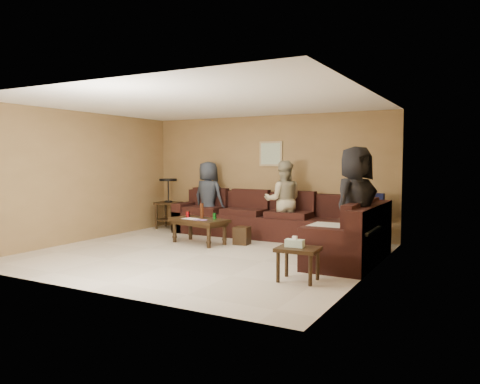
{
  "coord_description": "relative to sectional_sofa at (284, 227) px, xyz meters",
  "views": [
    {
      "loc": [
        4.25,
        -6.47,
        1.58
      ],
      "look_at": [
        0.25,
        0.85,
        1.0
      ],
      "focal_mm": 35.0,
      "sensor_mm": 36.0,
      "label": 1
    }
  ],
  "objects": [
    {
      "name": "room",
      "position": [
        -0.81,
        -1.52,
        1.34
      ],
      "size": [
        5.6,
        5.5,
        2.5
      ],
      "color": "beige",
      "rests_on": "ground"
    },
    {
      "name": "sectional_sofa",
      "position": [
        0.0,
        0.0,
        0.0
      ],
      "size": [
        4.65,
        2.9,
        0.97
      ],
      "color": "black",
      "rests_on": "ground"
    },
    {
      "name": "coffee_table",
      "position": [
        -1.42,
        -0.7,
        0.07
      ],
      "size": [
        1.23,
        0.8,
        0.75
      ],
      "rotation": [
        0.0,
        0.0,
        -0.22
      ],
      "color": "black",
      "rests_on": "ground"
    },
    {
      "name": "end_table_left",
      "position": [
        -3.13,
        0.6,
        0.27
      ],
      "size": [
        0.56,
        0.56,
        1.14
      ],
      "rotation": [
        0.0,
        0.0,
        0.12
      ],
      "color": "black",
      "rests_on": "ground"
    },
    {
      "name": "side_table_right",
      "position": [
        1.22,
        -2.37,
        0.06
      ],
      "size": [
        0.56,
        0.47,
        0.59
      ],
      "rotation": [
        0.0,
        0.0,
        0.06
      ],
      "color": "black",
      "rests_on": "ground"
    },
    {
      "name": "waste_bin",
      "position": [
        -0.67,
        -0.39,
        -0.16
      ],
      "size": [
        0.31,
        0.31,
        0.33
      ],
      "primitive_type": "cube",
      "rotation": [
        0.0,
        0.0,
        0.13
      ],
      "color": "black",
      "rests_on": "ground"
    },
    {
      "name": "wall_art",
      "position": [
        -0.71,
        0.96,
        1.37
      ],
      "size": [
        0.52,
        0.04,
        0.52
      ],
      "color": "tan",
      "rests_on": "ground"
    },
    {
      "name": "person_left",
      "position": [
        -2.0,
        0.54,
        0.44
      ],
      "size": [
        0.8,
        0.57,
        1.54
      ],
      "primitive_type": "imported",
      "rotation": [
        0.0,
        0.0,
        3.02
      ],
      "color": "#2B323C",
      "rests_on": "ground"
    },
    {
      "name": "person_middle",
      "position": [
        -0.19,
        0.43,
        0.45
      ],
      "size": [
        0.94,
        0.87,
        1.56
      ],
      "primitive_type": "imported",
      "rotation": [
        0.0,
        0.0,
        3.61
      ],
      "color": "tan",
      "rests_on": "ground"
    },
    {
      "name": "person_right",
      "position": [
        1.63,
        -1.12,
        0.56
      ],
      "size": [
        0.81,
        1.0,
        1.78
      ],
      "primitive_type": "imported",
      "rotation": [
        0.0,
        0.0,
        1.25
      ],
      "color": "black",
      "rests_on": "ground"
    }
  ]
}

